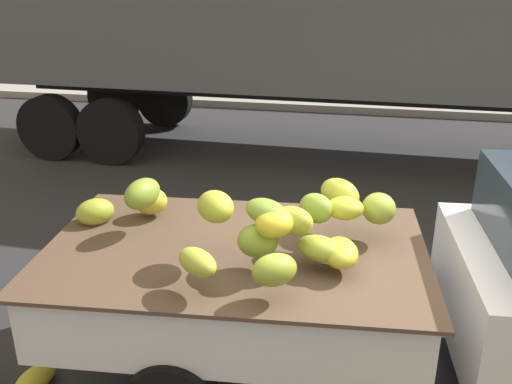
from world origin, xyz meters
TOP-DOWN VIEW (x-y plane):
  - ground at (0.00, 0.00)m, footprint 220.00×220.00m
  - curb_strip at (0.00, 8.94)m, footprint 80.00×0.80m
  - pickup_truck at (0.95, 0.05)m, footprint 5.18×2.16m
  - semi_trailer at (-0.62, 5.59)m, footprint 12.06×2.86m
  - fallen_banana_bunch_near_tailgate at (-2.50, -0.68)m, footprint 0.30×0.42m

SIDE VIEW (x-z plane):
  - ground at x=0.00m, z-range 0.00..0.00m
  - curb_strip at x=0.00m, z-range 0.00..0.16m
  - fallen_banana_bunch_near_tailgate at x=-2.50m, z-range 0.00..0.16m
  - pickup_truck at x=0.95m, z-range 0.04..1.74m
  - semi_trailer at x=-0.62m, z-range 0.57..4.52m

